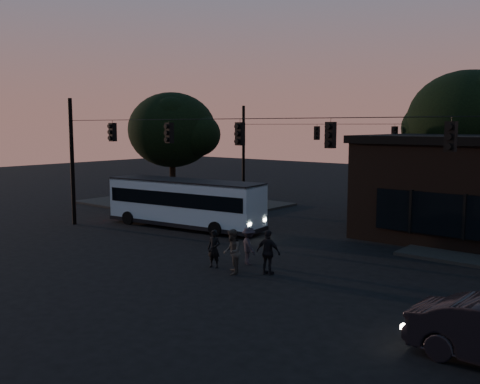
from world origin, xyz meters
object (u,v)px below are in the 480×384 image
Objects in this scene: pedestrian_b at (232,252)px; pedestrian_d at (249,246)px; pedestrian_c at (268,252)px; pedestrian_a at (214,249)px; bus at (185,201)px.

pedestrian_d is (-0.40, 1.57, -0.10)m from pedestrian_b.
pedestrian_c reaches higher than pedestrian_d.
pedestrian_c reaches higher than pedestrian_a.
pedestrian_d is (8.10, -4.09, -0.76)m from bus.
pedestrian_a is 0.99× the size of pedestrian_d.
bus is 10.24m from pedestrian_b.
pedestrian_d is at bearing 47.71° from pedestrian_a.
pedestrian_d is (-1.59, 0.73, -0.10)m from pedestrian_c.
pedestrian_a is at bearing -44.07° from bus.
bus reaches higher than pedestrian_b.
bus is 5.58× the size of pedestrian_b.
bus is at bearing 2.35° from pedestrian_d.
pedestrian_b is at bearing 29.18° from pedestrian_c.
pedestrian_c is (2.38, 0.60, 0.10)m from pedestrian_a.
pedestrian_d is at bearing -34.31° from bus.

